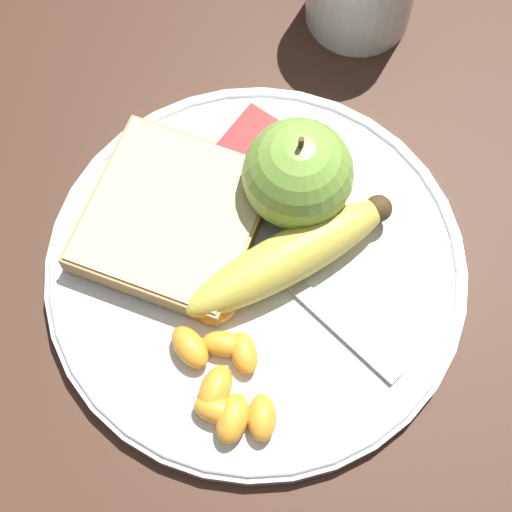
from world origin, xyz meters
TOP-DOWN VIEW (x-y plane):
  - ground_plane at (0.00, 0.00)m, footprint 3.00×3.00m
  - plate at (0.00, 0.00)m, footprint 0.29×0.29m
  - apple at (0.06, 0.01)m, footprint 0.08×0.08m
  - banana at (0.02, -0.02)m, footprint 0.16×0.10m
  - bread_slice at (-0.01, 0.06)m, footprint 0.15×0.14m
  - fork at (0.00, -0.01)m, footprint 0.05×0.18m
  - jam_packet at (0.07, 0.05)m, footprint 0.05×0.04m
  - orange_segment_0 at (-0.09, -0.03)m, footprint 0.04×0.03m
  - orange_segment_1 at (-0.08, -0.06)m, footprint 0.04×0.03m
  - orange_segment_2 at (-0.07, -0.00)m, footprint 0.03×0.04m
  - orange_segment_3 at (-0.10, -0.04)m, footprint 0.03×0.03m
  - orange_segment_4 at (-0.06, -0.02)m, footprint 0.03×0.03m
  - orange_segment_5 at (-0.09, -0.05)m, footprint 0.04×0.03m
  - orange_segment_6 at (-0.04, 0.00)m, footprint 0.03×0.03m
  - orange_segment_7 at (-0.06, -0.03)m, footprint 0.03×0.03m

SIDE VIEW (x-z plane):
  - ground_plane at x=0.00m, z-range 0.00..0.00m
  - plate at x=0.00m, z-range 0.00..0.02m
  - fork at x=0.00m, z-range 0.01..0.02m
  - orange_segment_6 at x=-0.04m, z-range 0.01..0.03m
  - orange_segment_4 at x=-0.06m, z-range 0.01..0.03m
  - orange_segment_7 at x=-0.06m, z-range 0.01..0.03m
  - orange_segment_3 at x=-0.10m, z-range 0.01..0.03m
  - orange_segment_1 at x=-0.08m, z-range 0.01..0.03m
  - orange_segment_2 at x=-0.07m, z-range 0.01..0.03m
  - orange_segment_0 at x=-0.09m, z-range 0.01..0.03m
  - orange_segment_5 at x=-0.09m, z-range 0.01..0.03m
  - jam_packet at x=0.07m, z-range 0.01..0.03m
  - bread_slice at x=-0.01m, z-range 0.01..0.03m
  - banana at x=0.02m, z-range 0.01..0.05m
  - apple at x=0.06m, z-range 0.01..0.09m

